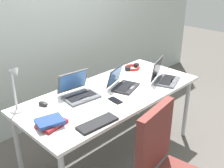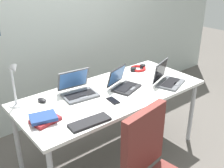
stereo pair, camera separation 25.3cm
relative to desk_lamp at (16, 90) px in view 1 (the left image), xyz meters
The scene contains 12 objects.
ground_plane 1.26m from the desk_lamp, 19.03° to the right, with size 12.00×12.00×0.00m, color #56514C.
wall_back 1.20m from the desk_lamp, 45.90° to the left, with size 6.00×0.13×2.60m.
desk 0.88m from the desk_lamp, 19.03° to the right, with size 1.80×0.80×0.74m.
desk_lamp is the anchor object (origin of this frame).
laptop_mid_desk 0.56m from the desk_lamp, 13.99° to the right, with size 0.33×0.31×0.22m.
laptop_far_corner 1.44m from the desk_lamp, 19.58° to the right, with size 0.36×0.32×0.22m.
laptop_front_right 0.99m from the desk_lamp, 16.71° to the right, with size 0.33×0.31×0.20m.
external_keyboard 0.70m from the desk_lamp, 61.18° to the right, with size 0.33×0.12×0.02m, color black.
computer_mouse 0.27m from the desk_lamp, 13.01° to the right, with size 0.06×0.10×0.03m, color black.
cell_phone 0.83m from the desk_lamp, 31.72° to the right, with size 0.06×0.14×0.01m, color black.
headphones 1.40m from the desk_lamp, ahead, with size 0.21×0.18×0.04m.
book_stack 0.40m from the desk_lamp, 79.35° to the right, with size 0.24×0.19×0.06m.
Camera 1 is at (-1.64, -1.62, 1.87)m, focal length 43.65 mm.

